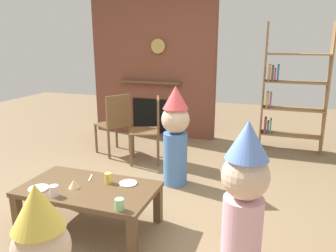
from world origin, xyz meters
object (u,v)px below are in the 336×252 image
at_px(paper_cup_near_left, 119,204).
at_px(paper_cup_near_right, 108,178).
at_px(paper_cup_center, 54,191).
at_px(bookshelf, 289,93).
at_px(dining_chair_middle, 151,126).
at_px(child_by_the_chairs, 175,134).
at_px(dining_chair_left, 115,121).
at_px(coffee_table, 89,193).
at_px(paper_plate_front, 128,183).
at_px(paper_plate_rear, 39,188).
at_px(child_in_pink, 244,199).
at_px(birthday_cake_slice, 74,183).

distance_m(paper_cup_near_left, paper_cup_near_right, 0.51).
bearing_deg(paper_cup_near_right, paper_cup_center, -128.74).
bearing_deg(bookshelf, dining_chair_middle, -147.38).
xyz_separation_m(paper_cup_near_left, child_by_the_chairs, (0.00, 1.39, 0.18)).
relative_size(bookshelf, paper_cup_center, 20.63).
bearing_deg(child_by_the_chairs, paper_cup_center, -2.82).
height_order(child_by_the_chairs, dining_chair_left, child_by_the_chairs).
relative_size(coffee_table, paper_plate_front, 7.38).
distance_m(coffee_table, paper_cup_center, 0.31).
xyz_separation_m(bookshelf, paper_plate_rear, (-2.06, -3.02, -0.49)).
distance_m(paper_cup_center, child_in_pink, 1.54).
height_order(child_in_pink, dining_chair_left, child_in_pink).
bearing_deg(paper_plate_front, birthday_cake_slice, -152.68).
bearing_deg(paper_cup_near_right, child_by_the_chairs, 71.95).
xyz_separation_m(child_in_pink, dining_chair_left, (-2.03, 2.03, -0.10)).
distance_m(child_in_pink, child_by_the_chairs, 1.62).
height_order(coffee_table, dining_chair_middle, dining_chair_middle).
relative_size(paper_cup_near_left, dining_chair_middle, 0.10).
xyz_separation_m(paper_cup_near_right, child_by_the_chairs, (0.32, 0.99, 0.17)).
height_order(bookshelf, paper_plate_front, bookshelf).
bearing_deg(paper_cup_near_right, paper_plate_front, 10.76).
bearing_deg(paper_cup_near_left, child_in_pink, 3.07).
bearing_deg(bookshelf, paper_cup_near_left, -111.68).
bearing_deg(paper_cup_near_left, child_by_the_chairs, 89.82).
bearing_deg(child_by_the_chairs, dining_chair_left, -99.64).
relative_size(paper_cup_near_right, paper_plate_front, 0.58).
bearing_deg(paper_cup_near_right, bookshelf, 60.12).
bearing_deg(dining_chair_middle, paper_plate_rear, 60.18).
bearing_deg(paper_cup_near_left, paper_plate_front, 107.20).
distance_m(coffee_table, birthday_cake_slice, 0.15).
height_order(paper_cup_near_left, birthday_cake_slice, paper_cup_near_left).
height_order(paper_cup_center, child_by_the_chairs, child_by_the_chairs).
bearing_deg(coffee_table, paper_plate_front, 28.82).
distance_m(paper_plate_front, birthday_cake_slice, 0.47).
relative_size(paper_cup_near_right, dining_chair_middle, 0.10).
xyz_separation_m(paper_cup_near_right, paper_plate_rear, (-0.51, -0.31, -0.04)).
distance_m(paper_cup_near_left, paper_cup_center, 0.62).
xyz_separation_m(child_in_pink, dining_chair_middle, (-1.43, 1.93, -0.10)).
bearing_deg(paper_plate_rear, paper_cup_near_left, -6.41).
relative_size(dining_chair_left, dining_chair_middle, 1.00).
xyz_separation_m(birthday_cake_slice, child_by_the_chairs, (0.56, 1.17, 0.18)).
bearing_deg(child_by_the_chairs, paper_plate_front, 13.35).
bearing_deg(paper_cup_near_right, dining_chair_middle, 97.39).
bearing_deg(dining_chair_middle, birthday_cake_slice, 68.30).
distance_m(paper_cup_near_right, dining_chair_middle, 1.60).
bearing_deg(paper_plate_rear, paper_cup_center, -16.13).
xyz_separation_m(paper_cup_center, dining_chair_middle, (0.09, 1.95, 0.07)).
bearing_deg(paper_cup_center, child_in_pink, 0.63).
bearing_deg(paper_plate_rear, child_in_pink, -1.46).
height_order(paper_cup_near_right, paper_cup_center, paper_cup_near_right).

